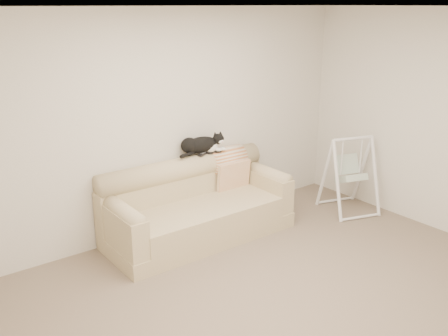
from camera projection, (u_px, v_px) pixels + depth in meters
name	position (u px, v px, depth m)	size (l,w,h in m)	color
ground_plane	(288.00, 296.00, 4.70)	(5.00, 5.00, 0.00)	brown
room_shell	(295.00, 139.00, 4.22)	(5.04, 4.04, 2.60)	beige
sofa	(196.00, 207.00, 5.84)	(2.20, 0.93, 0.90)	#B9AD8C
remote_a	(203.00, 153.00, 6.00)	(0.18, 0.12, 0.03)	black
remote_b	(214.00, 152.00, 6.06)	(0.18, 0.08, 0.02)	black
tuxedo_cat	(201.00, 145.00, 5.98)	(0.64, 0.28, 0.25)	black
throw_blanket	(227.00, 163.00, 6.26)	(0.47, 0.38, 0.58)	#C87338
baby_swing	(350.00, 174.00, 6.52)	(0.78, 0.81, 1.01)	white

